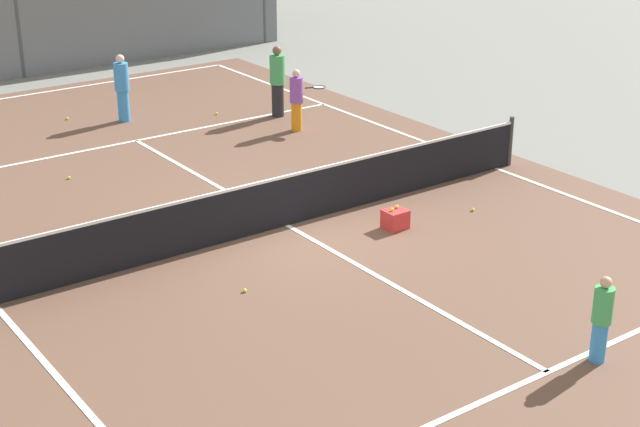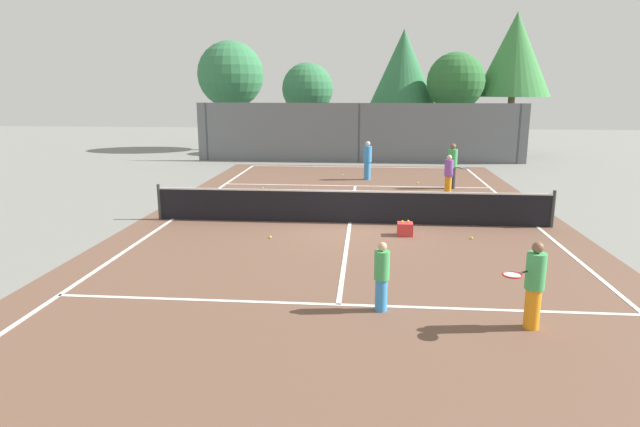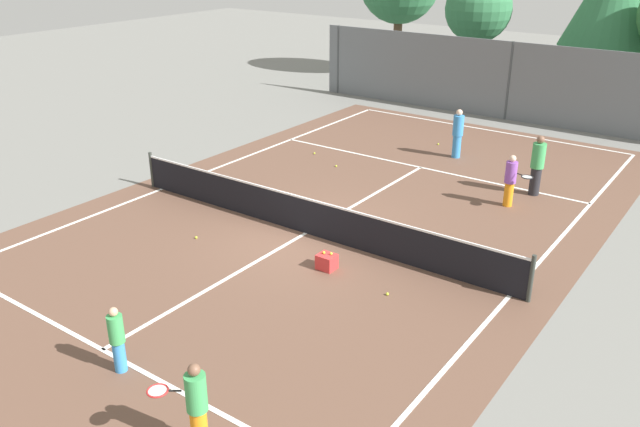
{
  "view_description": "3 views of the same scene",
  "coord_description": "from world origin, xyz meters",
  "px_view_note": "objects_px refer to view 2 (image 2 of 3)",
  "views": [
    {
      "loc": [
        -9.14,
        -13.74,
        6.93
      ],
      "look_at": [
        -0.66,
        -1.98,
        1.05
      ],
      "focal_mm": 53.68,
      "sensor_mm": 36.0,
      "label": 1
    },
    {
      "loc": [
        0.49,
        -15.96,
        3.97
      ],
      "look_at": [
        -0.76,
        -1.64,
        0.66
      ],
      "focal_mm": 30.54,
      "sensor_mm": 36.0,
      "label": 2
    },
    {
      "loc": [
        9.31,
        -12.36,
        7.21
      ],
      "look_at": [
        1.11,
        -0.93,
        1.17
      ],
      "focal_mm": 36.69,
      "sensor_mm": 36.0,
      "label": 3
    }
  ],
  "objects_px": {
    "player_2": "(534,284)",
    "tennis_ball_2": "(418,183)",
    "tennis_ball_1": "(263,188)",
    "tennis_ball_3": "(472,238)",
    "tennis_ball_4": "(270,237)",
    "tennis_ball_6": "(343,175)",
    "ball_crate": "(405,229)",
    "player_1": "(382,276)",
    "tennis_ball_0": "(295,191)",
    "player_3": "(449,174)",
    "tennis_ball_5": "(498,218)",
    "player_0": "(452,166)",
    "player_4": "(367,160)"
  },
  "relations": [
    {
      "from": "ball_crate",
      "to": "player_1",
      "type": "bearing_deg",
      "value": -98.31
    },
    {
      "from": "tennis_ball_1",
      "to": "tennis_ball_3",
      "type": "xyz_separation_m",
      "value": [
        7.06,
        -7.01,
        0.0
      ]
    },
    {
      "from": "player_4",
      "to": "tennis_ball_0",
      "type": "distance_m",
      "value": 4.41
    },
    {
      "from": "player_3",
      "to": "tennis_ball_3",
      "type": "distance_m",
      "value": 6.44
    },
    {
      "from": "player_2",
      "to": "player_3",
      "type": "relative_size",
      "value": 1.0
    },
    {
      "from": "player_1",
      "to": "tennis_ball_1",
      "type": "xyz_separation_m",
      "value": [
        -4.52,
        12.08,
        -0.63
      ]
    },
    {
      "from": "tennis_ball_0",
      "to": "player_3",
      "type": "bearing_deg",
      "value": 0.66
    },
    {
      "from": "tennis_ball_3",
      "to": "tennis_ball_4",
      "type": "bearing_deg",
      "value": -175.95
    },
    {
      "from": "player_3",
      "to": "player_0",
      "type": "bearing_deg",
      "value": 77.24
    },
    {
      "from": "tennis_ball_3",
      "to": "tennis_ball_0",
      "type": "bearing_deg",
      "value": 131.84
    },
    {
      "from": "player_3",
      "to": "ball_crate",
      "type": "relative_size",
      "value": 3.57
    },
    {
      "from": "player_4",
      "to": "tennis_ball_3",
      "type": "relative_size",
      "value": 25.84
    },
    {
      "from": "player_2",
      "to": "ball_crate",
      "type": "height_order",
      "value": "player_2"
    },
    {
      "from": "tennis_ball_1",
      "to": "tennis_ball_3",
      "type": "relative_size",
      "value": 1.0
    },
    {
      "from": "tennis_ball_1",
      "to": "tennis_ball_4",
      "type": "height_order",
      "value": "same"
    },
    {
      "from": "player_0",
      "to": "tennis_ball_4",
      "type": "relative_size",
      "value": 27.6
    },
    {
      "from": "player_1",
      "to": "tennis_ball_3",
      "type": "height_order",
      "value": "player_1"
    },
    {
      "from": "player_2",
      "to": "tennis_ball_0",
      "type": "distance_m",
      "value": 13.21
    },
    {
      "from": "player_0",
      "to": "ball_crate",
      "type": "distance_m",
      "value": 7.86
    },
    {
      "from": "player_3",
      "to": "tennis_ball_4",
      "type": "relative_size",
      "value": 23.03
    },
    {
      "from": "player_1",
      "to": "player_2",
      "type": "relative_size",
      "value": 0.86
    },
    {
      "from": "player_4",
      "to": "tennis_ball_0",
      "type": "relative_size",
      "value": 25.84
    },
    {
      "from": "player_2",
      "to": "ball_crate",
      "type": "xyz_separation_m",
      "value": [
        -1.73,
        5.84,
        -0.6
      ]
    },
    {
      "from": "player_2",
      "to": "ball_crate",
      "type": "bearing_deg",
      "value": 106.52
    },
    {
      "from": "player_1",
      "to": "tennis_ball_3",
      "type": "distance_m",
      "value": 5.71
    },
    {
      "from": "player_2",
      "to": "tennis_ball_4",
      "type": "height_order",
      "value": "player_2"
    },
    {
      "from": "tennis_ball_5",
      "to": "player_3",
      "type": "bearing_deg",
      "value": 103.71
    },
    {
      "from": "ball_crate",
      "to": "tennis_ball_6",
      "type": "bearing_deg",
      "value": 102.1
    },
    {
      "from": "tennis_ball_1",
      "to": "tennis_ball_6",
      "type": "relative_size",
      "value": 1.0
    },
    {
      "from": "tennis_ball_6",
      "to": "tennis_ball_0",
      "type": "bearing_deg",
      "value": -111.59
    },
    {
      "from": "ball_crate",
      "to": "tennis_ball_4",
      "type": "relative_size",
      "value": 6.45
    },
    {
      "from": "ball_crate",
      "to": "tennis_ball_1",
      "type": "xyz_separation_m",
      "value": [
        -5.29,
        6.77,
        -0.15
      ]
    },
    {
      "from": "player_1",
      "to": "tennis_ball_6",
      "type": "distance_m",
      "value": 15.71
    },
    {
      "from": "player_2",
      "to": "tennis_ball_4",
      "type": "bearing_deg",
      "value": 135.94
    },
    {
      "from": "ball_crate",
      "to": "tennis_ball_0",
      "type": "xyz_separation_m",
      "value": [
        -3.89,
        6.09,
        -0.15
      ]
    },
    {
      "from": "player_4",
      "to": "tennis_ball_1",
      "type": "relative_size",
      "value": 25.84
    },
    {
      "from": "tennis_ball_1",
      "to": "tennis_ball_6",
      "type": "bearing_deg",
      "value": 49.1
    },
    {
      "from": "player_3",
      "to": "player_1",
      "type": "bearing_deg",
      "value": -103.76
    },
    {
      "from": "ball_crate",
      "to": "tennis_ball_0",
      "type": "height_order",
      "value": "ball_crate"
    },
    {
      "from": "ball_crate",
      "to": "tennis_ball_4",
      "type": "height_order",
      "value": "ball_crate"
    },
    {
      "from": "player_2",
      "to": "tennis_ball_2",
      "type": "height_order",
      "value": "player_2"
    },
    {
      "from": "player_1",
      "to": "player_2",
      "type": "bearing_deg",
      "value": -12.06
    },
    {
      "from": "player_2",
      "to": "tennis_ball_1",
      "type": "distance_m",
      "value": 14.46
    },
    {
      "from": "player_0",
      "to": "player_2",
      "type": "bearing_deg",
      "value": -92.57
    },
    {
      "from": "tennis_ball_6",
      "to": "tennis_ball_1",
      "type": "bearing_deg",
      "value": -130.9
    },
    {
      "from": "player_3",
      "to": "tennis_ball_0",
      "type": "distance_m",
      "value": 5.97
    },
    {
      "from": "player_2",
      "to": "tennis_ball_3",
      "type": "xyz_separation_m",
      "value": [
        0.04,
        5.6,
        -0.75
      ]
    },
    {
      "from": "player_3",
      "to": "tennis_ball_1",
      "type": "xyz_separation_m",
      "value": [
        -7.33,
        0.62,
        -0.75
      ]
    },
    {
      "from": "player_0",
      "to": "tennis_ball_0",
      "type": "xyz_separation_m",
      "value": [
        -6.22,
        -1.38,
        -0.9
      ]
    },
    {
      "from": "tennis_ball_0",
      "to": "tennis_ball_1",
      "type": "bearing_deg",
      "value": 153.89
    }
  ]
}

